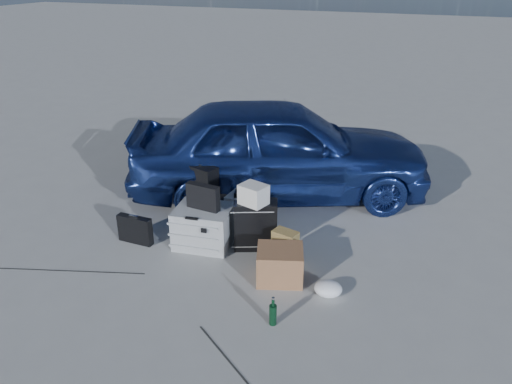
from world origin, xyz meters
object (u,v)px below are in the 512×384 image
car (279,148)px  green_bottle (273,312)px  duffel_bag (246,215)px  cardboard_box (280,264)px  suitcase_left (198,191)px  pelican_case (204,226)px  briefcase (135,230)px  suitcase_right (255,226)px

car → green_bottle: (0.86, -2.57, -0.53)m
duffel_bag → cardboard_box: bearing=-62.1°
car → suitcase_left: 1.25m
green_bottle → pelican_case: bearing=139.6°
duffel_bag → cardboard_box: 1.11m
green_bottle → duffel_bag: bearing=120.7°
suitcase_left → cardboard_box: suitcase_left is taller
briefcase → duffel_bag: bearing=37.4°
cardboard_box → briefcase: bearing=177.4°
car → briefcase: (-1.06, -1.82, -0.50)m
pelican_case → briefcase: 0.78m
pelican_case → briefcase: bearing=-169.2°
green_bottle → suitcase_right: bearing=118.7°
car → pelican_case: bearing=144.3°
car → cardboard_box: car is taller
briefcase → green_bottle: briefcase is taller
green_bottle → suitcase_left: bearing=134.6°
briefcase → car: bearing=60.7°
duffel_bag → green_bottle: bearing=-72.2°
briefcase → suitcase_left: suitcase_left is taller
car → suitcase_right: 1.51m
suitcase_left → green_bottle: suitcase_left is taller
cardboard_box → suitcase_right: bearing=134.3°
duffel_bag → suitcase_right: bearing=-66.9°
duffel_bag → green_bottle: 1.75m
briefcase → duffel_bag: (1.02, 0.76, 0.02)m
briefcase → pelican_case: bearing=19.9°
suitcase_right → green_bottle: (0.62, -1.13, -0.14)m
cardboard_box → green_bottle: size_ratio=1.69×
cardboard_box → duffel_bag: bearing=130.8°
pelican_case → cardboard_box: pelican_case is taller
car → pelican_case: (-0.32, -1.56, -0.44)m
duffel_bag → cardboard_box: duffel_bag is taller
car → duffel_bag: car is taller
pelican_case → suitcase_left: 0.68m
suitcase_left → suitcase_right: size_ratio=1.26×
duffel_bag → briefcase: bearing=-156.4°
car → suitcase_right: bearing=165.5°
suitcase_left → suitcase_right: bearing=-8.5°
duffel_bag → cardboard_box: (0.72, -0.84, -0.01)m
pelican_case → briefcase: pelican_case is taller
pelican_case → duffel_bag: pelican_case is taller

